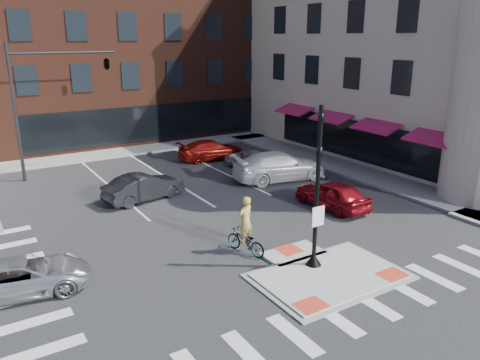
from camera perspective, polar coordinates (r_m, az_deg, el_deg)
ground at (r=17.84m, az=9.76°, el=-10.96°), size 120.00×120.00×0.00m
refuge_island at (r=17.65m, az=10.33°, el=-11.13°), size 5.40×4.65×0.13m
sidewalk_e at (r=31.57m, az=12.51°, el=1.57°), size 3.00×24.00×0.15m
sidewalk_n at (r=37.20m, az=-9.51°, el=4.08°), size 26.00×3.00×0.15m
building_n at (r=45.68m, az=-15.07°, el=15.92°), size 24.40×18.40×15.50m
building_e at (r=39.67m, az=23.35°, el=15.39°), size 21.90×23.90×17.70m
building_far_left at (r=64.02m, az=-26.56°, el=12.41°), size 10.00×12.00×10.00m
building_far_right at (r=68.52m, az=-15.73°, el=14.58°), size 12.00×12.00×12.00m
signal_pole at (r=17.14m, az=9.28°, el=-3.48°), size 0.60×0.60×5.98m
mast_arm_signal at (r=30.52m, az=-18.59°, el=12.29°), size 6.10×2.24×8.00m
silver_suv at (r=17.58m, az=-25.00°, el=-10.61°), size 4.70×2.69×1.23m
red_sedan at (r=23.99m, az=11.14°, el=-1.71°), size 1.89×4.25×1.42m
white_pickup at (r=28.20m, az=4.91°, el=1.69°), size 6.15×3.32×1.69m
bg_car_dark at (r=25.17m, az=-11.64°, el=-0.85°), size 4.50×2.24×1.42m
bg_car_silver at (r=30.30m, az=1.06°, el=2.55°), size 1.73×4.13×1.39m
bg_car_red at (r=32.94m, az=-3.49°, el=3.69°), size 4.88×2.34×1.37m
cyclist at (r=18.66m, az=0.67°, el=-6.65°), size 1.16×2.02×2.38m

